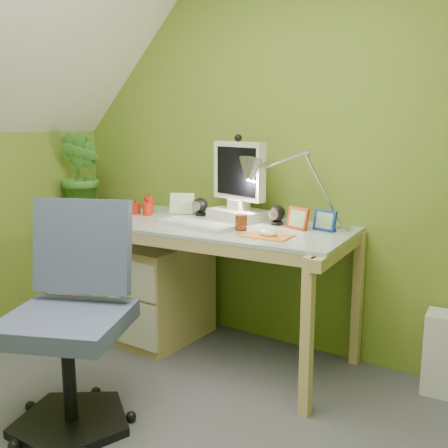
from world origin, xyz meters
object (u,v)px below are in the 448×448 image
Objects in this scene: side_ledge at (79,264)px; task_chair at (65,318)px; desk at (222,290)px; monitor at (239,180)px; potted_plant at (82,175)px; desk_lamp at (309,172)px.

side_ledge is 0.66× the size of task_chair.
side_ledge is 1.56m from task_chair.
monitor reaches higher than desk.
task_chair is at bearing -42.55° from side_ledge.
desk is 3.15× the size of monitor.
potted_plant reaches higher than monitor.
potted_plant is (-1.70, -0.10, -0.10)m from desk_lamp.
side_ledge is (-1.73, -0.15, -0.75)m from desk_lamp.
task_chair is at bearing -83.20° from monitor.
monitor reaches higher than side_ledge.
monitor is 0.76× the size of desk_lamp.
desk_lamp is at bearing 3.27° from potted_plant.
potted_plant reaches higher than task_chair.
task_chair is (1.11, -1.10, -0.47)m from potted_plant.
desk_lamp is 1.71m from potted_plant.
potted_plant is at bearing 62.32° from side_ledge.
desk_lamp is 0.59× the size of task_chair.
desk is 0.86m from desk_lamp.
monitor is at bearing 169.99° from desk_lamp.
desk_lamp is at bearing 16.70° from desk.
desk is 2.13× the size of side_ledge.
desk is 1.39m from potted_plant.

